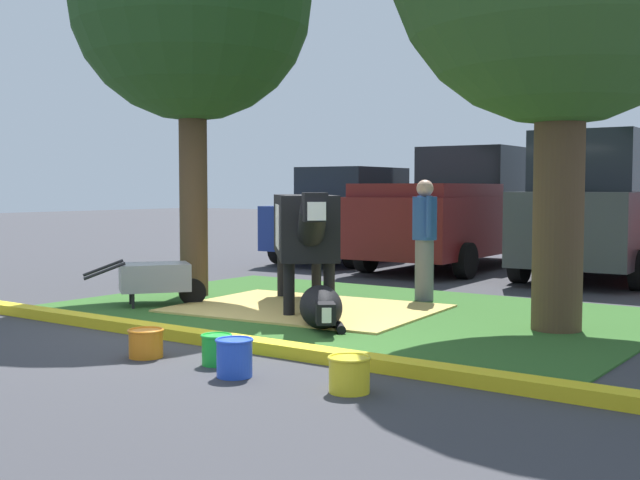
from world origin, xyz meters
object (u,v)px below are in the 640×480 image
(shade_tree_left, at_px, (191,1))
(bucket_green, at_px, (216,349))
(bucket_blue, at_px, (234,357))
(suv_dark_grey, at_px, (603,206))
(sedan_blue, at_px, (353,216))
(calf_lying, at_px, (321,307))
(person_handler, at_px, (425,236))
(wheelbarrow, at_px, (156,278))
(cow_holstein, at_px, (304,227))
(pickup_truck_maroon, at_px, (457,212))
(bucket_orange, at_px, (146,342))
(bucket_yellow, at_px, (349,373))

(shade_tree_left, distance_m, bucket_green, 6.17)
(shade_tree_left, bearing_deg, bucket_blue, -41.79)
(bucket_green, distance_m, suv_dark_grey, 9.20)
(bucket_green, height_order, sedan_blue, sedan_blue)
(calf_lying, distance_m, person_handler, 2.66)
(wheelbarrow, height_order, sedan_blue, sedan_blue)
(shade_tree_left, distance_m, cow_holstein, 3.74)
(shade_tree_left, distance_m, wheelbarrow, 3.99)
(calf_lying, height_order, pickup_truck_maroon, pickup_truck_maroon)
(cow_holstein, relative_size, suv_dark_grey, 0.56)
(bucket_orange, bearing_deg, bucket_green, 10.98)
(bucket_yellow, distance_m, sedan_blue, 11.35)
(sedan_blue, bearing_deg, cow_holstein, -61.88)
(wheelbarrow, height_order, bucket_green, wheelbarrow)
(bucket_orange, relative_size, bucket_blue, 1.05)
(shade_tree_left, bearing_deg, suv_dark_grey, 55.49)
(shade_tree_left, xyz_separation_m, bucket_blue, (3.81, -3.41, -4.07))
(cow_holstein, bearing_deg, sedan_blue, 118.12)
(suv_dark_grey, bearing_deg, pickup_truck_maroon, 174.46)
(calf_lying, xyz_separation_m, bucket_yellow, (1.84, -2.20, -0.09))
(shade_tree_left, bearing_deg, bucket_yellow, -33.89)
(bucket_orange, distance_m, bucket_green, 0.77)
(shade_tree_left, height_order, pickup_truck_maroon, shade_tree_left)
(cow_holstein, distance_m, bucket_blue, 3.95)
(pickup_truck_maroon, height_order, suv_dark_grey, suv_dark_grey)
(cow_holstein, distance_m, wheelbarrow, 2.10)
(sedan_blue, relative_size, suv_dark_grey, 0.96)
(calf_lying, distance_m, wheelbarrow, 2.76)
(calf_lying, distance_m, sedan_blue, 8.51)
(bucket_orange, relative_size, suv_dark_grey, 0.07)
(person_handler, bearing_deg, pickup_truck_maroon, 111.09)
(shade_tree_left, relative_size, calf_lying, 4.98)
(bucket_blue, bearing_deg, bucket_orange, 175.21)
(sedan_blue, bearing_deg, bucket_green, -63.40)
(cow_holstein, height_order, sedan_blue, sedan_blue)
(person_handler, bearing_deg, shade_tree_left, -153.36)
(person_handler, xyz_separation_m, sedan_blue, (-4.27, 4.71, 0.07))
(person_handler, distance_m, sedan_blue, 6.36)
(sedan_blue, bearing_deg, calf_lying, -59.12)
(calf_lying, height_order, sedan_blue, sedan_blue)
(bucket_green, height_order, bucket_yellow, bucket_yellow)
(shade_tree_left, height_order, bucket_orange, shade_tree_left)
(bucket_green, xyz_separation_m, pickup_truck_maroon, (-2.24, 9.39, 0.97))
(bucket_orange, distance_m, sedan_blue, 10.32)
(shade_tree_left, relative_size, sedan_blue, 1.34)
(bucket_blue, xyz_separation_m, sedan_blue, (-5.12, 9.60, 0.82))
(person_handler, relative_size, bucket_blue, 5.23)
(person_handler, bearing_deg, bucket_green, -84.97)
(person_handler, height_order, wheelbarrow, person_handler)
(wheelbarrow, bearing_deg, pickup_truck_maroon, 83.31)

